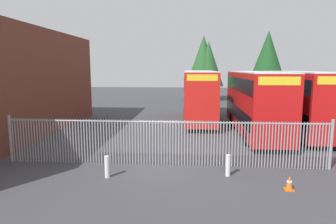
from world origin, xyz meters
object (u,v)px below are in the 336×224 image
at_px(double_decker_bus_behind_fence_right, 199,94).
at_px(bollard_center_front, 228,165).
at_px(double_decker_bus_near_gate, 255,100).
at_px(traffic_cone_by_gate, 289,183).
at_px(double_decker_bus_behind_fence_left, 299,99).
at_px(bollard_near_left, 107,167).

relative_size(double_decker_bus_behind_fence_right, bollard_center_front, 11.38).
distance_m(double_decker_bus_near_gate, traffic_cone_by_gate, 10.10).
xyz_separation_m(double_decker_bus_near_gate, bollard_center_front, (-2.89, -8.50, -1.95)).
xyz_separation_m(double_decker_bus_behind_fence_right, bollard_center_front, (0.84, -13.41, -1.95)).
height_order(double_decker_bus_behind_fence_right, traffic_cone_by_gate, double_decker_bus_behind_fence_right).
bearing_deg(traffic_cone_by_gate, double_decker_bus_behind_fence_right, 101.49).
distance_m(double_decker_bus_near_gate, double_decker_bus_behind_fence_left, 3.44).
xyz_separation_m(double_decker_bus_behind_fence_left, traffic_cone_by_gate, (-4.06, -10.72, -2.13)).
bearing_deg(double_decker_bus_near_gate, bollard_near_left, -131.68).
relative_size(double_decker_bus_near_gate, double_decker_bus_behind_fence_right, 1.00).
bearing_deg(double_decker_bus_near_gate, bollard_center_front, -108.81).
height_order(double_decker_bus_near_gate, double_decker_bus_behind_fence_right, same).
bearing_deg(double_decker_bus_near_gate, double_decker_bus_behind_fence_left, 14.89).
height_order(double_decker_bus_behind_fence_right, bollard_center_front, double_decker_bus_behind_fence_right).
bearing_deg(bollard_center_front, traffic_cone_by_gate, -31.87).
distance_m(double_decker_bus_near_gate, double_decker_bus_behind_fence_right, 6.17).
relative_size(bollard_near_left, traffic_cone_by_gate, 1.61).
bearing_deg(bollard_near_left, bollard_center_front, 6.31).
distance_m(double_decker_bus_behind_fence_left, double_decker_bus_behind_fence_right, 8.13).
distance_m(double_decker_bus_behind_fence_left, bollard_center_front, 11.42).
bearing_deg(double_decker_bus_behind_fence_left, double_decker_bus_near_gate, -165.11).
relative_size(double_decker_bus_near_gate, bollard_center_front, 11.38).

